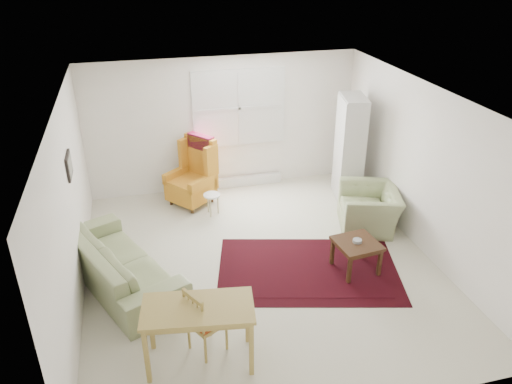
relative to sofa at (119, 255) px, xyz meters
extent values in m
cube|color=beige|center=(1.99, -0.05, -0.47)|extent=(5.00, 5.50, 0.01)
cube|color=white|center=(1.99, -0.05, 2.03)|extent=(5.00, 5.50, 0.01)
cube|color=white|center=(1.99, 2.70, 0.78)|extent=(5.00, 0.04, 2.50)
cube|color=white|center=(1.99, -2.80, 0.78)|extent=(5.00, 0.04, 2.50)
cube|color=white|center=(-0.51, -0.05, 0.78)|extent=(0.04, 5.50, 2.50)
cube|color=white|center=(4.49, -0.05, 0.78)|extent=(0.04, 5.50, 2.50)
cube|color=white|center=(2.29, 2.68, 1.08)|extent=(1.72, 0.06, 1.42)
cube|color=white|center=(2.29, 2.68, 1.08)|extent=(1.60, 0.02, 1.30)
cube|color=silver|center=(2.29, 2.62, -0.38)|extent=(1.60, 0.12, 0.18)
cube|color=black|center=(-0.49, 0.45, 1.18)|extent=(0.03, 0.42, 0.32)
cube|color=tan|center=(-0.47, 0.45, 1.18)|extent=(0.01, 0.34, 0.24)
imported|color=#8B9664|center=(0.00, 0.00, 0.00)|extent=(1.78, 2.48, 0.93)
imported|color=#8B9664|center=(4.00, 0.57, -0.06)|extent=(1.17, 1.26, 0.81)
camera|label=1|loc=(0.41, -5.95, 3.81)|focal=35.00mm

